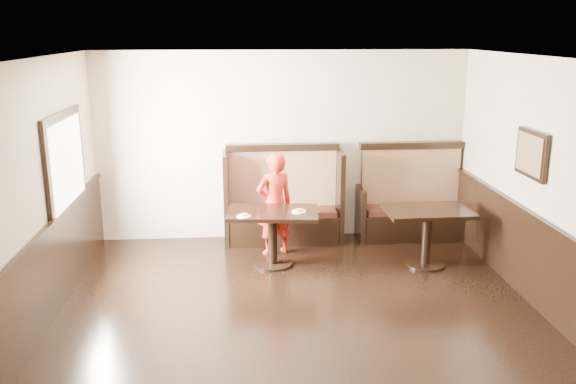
{
  "coord_description": "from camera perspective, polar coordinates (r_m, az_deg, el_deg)",
  "views": [
    {
      "loc": [
        -0.62,
        -5.41,
        3.08
      ],
      "look_at": [
        -0.0,
        2.35,
        1.0
      ],
      "focal_mm": 38.0,
      "sensor_mm": 36.0,
      "label": 1
    }
  ],
  "objects": [
    {
      "name": "pizza_plate_right",
      "position": [
        8.01,
        1.03,
        -1.77
      ],
      "size": [
        0.2,
        0.2,
        0.04
      ],
      "color": "white",
      "rests_on": "table_main"
    },
    {
      "name": "ground",
      "position": [
        6.26,
        1.79,
        -14.55
      ],
      "size": [
        7.0,
        7.0,
        0.0
      ],
      "primitive_type": "plane",
      "color": "black",
      "rests_on": "ground"
    },
    {
      "name": "child",
      "position": [
        8.48,
        -1.26,
        -1.14
      ],
      "size": [
        0.62,
        0.51,
        1.46
      ],
      "primitive_type": "imported",
      "rotation": [
        0.0,
        0.0,
        3.49
      ],
      "color": "red",
      "rests_on": "ground"
    },
    {
      "name": "booth_main",
      "position": [
        9.09,
        -0.46,
        -1.35
      ],
      "size": [
        1.75,
        0.72,
        1.45
      ],
      "color": "black",
      "rests_on": "ground"
    },
    {
      "name": "table_neighbor",
      "position": [
        8.31,
        12.9,
        -2.9
      ],
      "size": [
        1.15,
        0.77,
        0.78
      ],
      "rotation": [
        0.0,
        0.0,
        0.02
      ],
      "color": "black",
      "rests_on": "ground"
    },
    {
      "name": "pizza_plate_left",
      "position": [
        7.83,
        -4.14,
        -2.21
      ],
      "size": [
        0.19,
        0.19,
        0.03
      ],
      "color": "white",
      "rests_on": "table_main"
    },
    {
      "name": "booth_neighbor",
      "position": [
        9.44,
        11.44,
        -1.33
      ],
      "size": [
        1.65,
        0.72,
        1.45
      ],
      "color": "black",
      "rests_on": "ground"
    },
    {
      "name": "room_shell",
      "position": [
        6.19,
        -1.22,
        -7.97
      ],
      "size": [
        7.0,
        7.0,
        7.0
      ],
      "color": "#C2B18D",
      "rests_on": "ground"
    },
    {
      "name": "table_main",
      "position": [
        8.1,
        -1.45,
        -3.0
      ],
      "size": [
        1.26,
        0.86,
        0.76
      ],
      "rotation": [
        0.0,
        0.0,
        -0.1
      ],
      "color": "black",
      "rests_on": "ground"
    }
  ]
}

